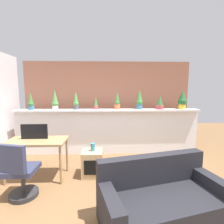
# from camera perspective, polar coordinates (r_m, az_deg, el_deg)

# --- Properties ---
(ground_plane) EXTENTS (12.00, 12.00, 0.00)m
(ground_plane) POSITION_cam_1_polar(r_m,az_deg,el_deg) (2.94, -0.85, -27.63)
(ground_plane) COLOR brown
(divider_wall) EXTENTS (4.76, 0.16, 1.15)m
(divider_wall) POSITION_cam_1_polar(r_m,az_deg,el_deg) (4.54, -1.41, -6.77)
(divider_wall) COLOR silver
(divider_wall) RESTS_ON ground
(plant_shelf) EXTENTS (4.76, 0.33, 0.04)m
(plant_shelf) POSITION_cam_1_polar(r_m,az_deg,el_deg) (4.39, -1.43, 0.62)
(plant_shelf) COLOR silver
(plant_shelf) RESTS_ON divider_wall
(brick_wall_behind) EXTENTS (4.76, 0.10, 2.50)m
(brick_wall_behind) POSITION_cam_1_polar(r_m,az_deg,el_deg) (5.02, -1.51, 2.43)
(brick_wall_behind) COLOR #935B47
(brick_wall_behind) RESTS_ON ground
(potted_plant_0) EXTENTS (0.15, 0.15, 0.45)m
(potted_plant_0) POSITION_cam_1_polar(r_m,az_deg,el_deg) (4.74, -25.75, 2.92)
(potted_plant_0) COLOR #386B84
(potted_plant_0) RESTS_ON plant_shelf
(potted_plant_1) EXTENTS (0.16, 0.16, 0.51)m
(potted_plant_1) POSITION_cam_1_polar(r_m,az_deg,el_deg) (4.55, -18.70, 3.63)
(potted_plant_1) COLOR silver
(potted_plant_1) RESTS_ON plant_shelf
(potted_plant_2) EXTENTS (0.15, 0.15, 0.48)m
(potted_plant_2) POSITION_cam_1_polar(r_m,az_deg,el_deg) (4.46, -12.12, 3.51)
(potted_plant_2) COLOR #4C4C51
(potted_plant_2) RESTS_ON plant_shelf
(potted_plant_3) EXTENTS (0.12, 0.12, 0.33)m
(potted_plant_3) POSITION_cam_1_polar(r_m,az_deg,el_deg) (4.41, -5.52, 2.87)
(potted_plant_3) COLOR #B7474C
(potted_plant_3) RESTS_ON plant_shelf
(potted_plant_4) EXTENTS (0.15, 0.15, 0.46)m
(potted_plant_4) POSITION_cam_1_polar(r_m,az_deg,el_deg) (4.41, 1.75, 3.38)
(potted_plant_4) COLOR #C66B42
(potted_plant_4) RESTS_ON plant_shelf
(potted_plant_5) EXTENTS (0.17, 0.17, 0.52)m
(potted_plant_5) POSITION_cam_1_polar(r_m,az_deg,el_deg) (4.50, 9.24, 3.95)
(potted_plant_5) COLOR #386B84
(potted_plant_5) RESTS_ON plant_shelf
(potted_plant_6) EXTENTS (0.19, 0.19, 0.36)m
(potted_plant_6) POSITION_cam_1_polar(r_m,az_deg,el_deg) (4.58, 15.86, 2.91)
(potted_plant_6) COLOR #B7474C
(potted_plant_6) RESTS_ON plant_shelf
(potted_plant_7) EXTENTS (0.23, 0.23, 0.48)m
(potted_plant_7) POSITION_cam_1_polar(r_m,az_deg,el_deg) (4.84, 22.68, 3.66)
(potted_plant_7) COLOR gold
(potted_plant_7) RESTS_ON plant_shelf
(desk) EXTENTS (1.10, 0.60, 0.75)m
(desk) POSITION_cam_1_polar(r_m,az_deg,el_deg) (3.56, -24.06, -9.93)
(desk) COLOR #99754C
(desk) RESTS_ON ground
(tv_monitor) EXTENTS (0.50, 0.04, 0.29)m
(tv_monitor) POSITION_cam_1_polar(r_m,az_deg,el_deg) (3.59, -24.75, -6.01)
(tv_monitor) COLOR black
(tv_monitor) RESTS_ON desk
(office_chair) EXTENTS (0.49, 0.49, 0.91)m
(office_chair) POSITION_cam_1_polar(r_m,az_deg,el_deg) (3.12, -28.70, -18.14)
(office_chair) COLOR #262628
(office_chair) RESTS_ON ground
(side_cube_shelf) EXTENTS (0.40, 0.41, 0.50)m
(side_cube_shelf) POSITION_cam_1_polar(r_m,az_deg,el_deg) (3.51, -6.67, -16.81)
(side_cube_shelf) COLOR tan
(side_cube_shelf) RESTS_ON ground
(vase_on_shelf) EXTENTS (0.09, 0.09, 0.15)m
(vase_on_shelf) POSITION_cam_1_polar(r_m,az_deg,el_deg) (3.40, -6.52, -11.70)
(vase_on_shelf) COLOR teal
(vase_on_shelf) RESTS_ON side_cube_shelf
(couch) EXTENTS (1.70, 1.11, 0.80)m
(couch) POSITION_cam_1_polar(r_m,az_deg,el_deg) (2.50, 16.37, -26.99)
(couch) COLOR black
(couch) RESTS_ON ground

